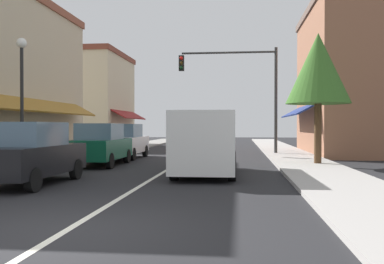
{
  "coord_description": "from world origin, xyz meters",
  "views": [
    {
      "loc": [
        2.73,
        -6.48,
        1.66
      ],
      "look_at": [
        0.27,
        15.79,
        1.36
      ],
      "focal_mm": 40.41,
      "sensor_mm": 36.0,
      "label": 1
    }
  ],
  "objects_px": {
    "van_in_lane": "(206,141)",
    "traffic_signal_mast_arm": "(243,82)",
    "tree_right_near": "(318,69)",
    "parked_car_nearest_left": "(30,154)",
    "street_lamp_left_near": "(22,82)",
    "parked_car_second_left": "(100,145)",
    "parked_car_third_left": "(124,141)"
  },
  "relations": [
    {
      "from": "traffic_signal_mast_arm",
      "to": "tree_right_near",
      "type": "bearing_deg",
      "value": -65.83
    },
    {
      "from": "parked_car_second_left",
      "to": "tree_right_near",
      "type": "height_order",
      "value": "tree_right_near"
    },
    {
      "from": "van_in_lane",
      "to": "traffic_signal_mast_arm",
      "type": "height_order",
      "value": "traffic_signal_mast_arm"
    },
    {
      "from": "parked_car_third_left",
      "to": "traffic_signal_mast_arm",
      "type": "xyz_separation_m",
      "value": [
        6.08,
        3.54,
        3.37
      ]
    },
    {
      "from": "traffic_signal_mast_arm",
      "to": "van_in_lane",
      "type": "bearing_deg",
      "value": -97.02
    },
    {
      "from": "parked_car_third_left",
      "to": "street_lamp_left_near",
      "type": "relative_size",
      "value": 0.85
    },
    {
      "from": "street_lamp_left_near",
      "to": "parked_car_nearest_left",
      "type": "bearing_deg",
      "value": -59.04
    },
    {
      "from": "van_in_lane",
      "to": "parked_car_second_left",
      "type": "bearing_deg",
      "value": 147.69
    },
    {
      "from": "tree_right_near",
      "to": "street_lamp_left_near",
      "type": "bearing_deg",
      "value": -161.55
    },
    {
      "from": "parked_car_second_left",
      "to": "street_lamp_left_near",
      "type": "distance_m",
      "value": 4.17
    },
    {
      "from": "van_in_lane",
      "to": "tree_right_near",
      "type": "distance_m",
      "value": 6.42
    },
    {
      "from": "parked_car_second_left",
      "to": "tree_right_near",
      "type": "bearing_deg",
      "value": 4.62
    },
    {
      "from": "street_lamp_left_near",
      "to": "tree_right_near",
      "type": "bearing_deg",
      "value": 18.45
    },
    {
      "from": "traffic_signal_mast_arm",
      "to": "tree_right_near",
      "type": "relative_size",
      "value": 1.12
    },
    {
      "from": "parked_car_third_left",
      "to": "tree_right_near",
      "type": "bearing_deg",
      "value": -19.47
    },
    {
      "from": "van_in_lane",
      "to": "tree_right_near",
      "type": "height_order",
      "value": "tree_right_near"
    },
    {
      "from": "parked_car_nearest_left",
      "to": "traffic_signal_mast_arm",
      "type": "distance_m",
      "value": 15.25
    },
    {
      "from": "van_in_lane",
      "to": "tree_right_near",
      "type": "bearing_deg",
      "value": 39.99
    },
    {
      "from": "traffic_signal_mast_arm",
      "to": "tree_right_near",
      "type": "xyz_separation_m",
      "value": [
        3.06,
        -6.81,
        -0.22
      ]
    },
    {
      "from": "parked_car_second_left",
      "to": "van_in_lane",
      "type": "relative_size",
      "value": 0.79
    },
    {
      "from": "parked_car_third_left",
      "to": "traffic_signal_mast_arm",
      "type": "height_order",
      "value": "traffic_signal_mast_arm"
    },
    {
      "from": "tree_right_near",
      "to": "traffic_signal_mast_arm",
      "type": "bearing_deg",
      "value": 114.17
    },
    {
      "from": "parked_car_nearest_left",
      "to": "tree_right_near",
      "type": "relative_size",
      "value": 0.75
    },
    {
      "from": "street_lamp_left_near",
      "to": "parked_car_third_left",
      "type": "bearing_deg",
      "value": 75.05
    },
    {
      "from": "parked_car_second_left",
      "to": "parked_car_third_left",
      "type": "bearing_deg",
      "value": 90.8
    },
    {
      "from": "traffic_signal_mast_arm",
      "to": "tree_right_near",
      "type": "distance_m",
      "value": 7.47
    },
    {
      "from": "parked_car_second_left",
      "to": "parked_car_third_left",
      "type": "height_order",
      "value": "same"
    },
    {
      "from": "van_in_lane",
      "to": "tree_right_near",
      "type": "xyz_separation_m",
      "value": [
        4.36,
        3.73,
        2.88
      ]
    },
    {
      "from": "van_in_lane",
      "to": "street_lamp_left_near",
      "type": "relative_size",
      "value": 1.08
    },
    {
      "from": "parked_car_nearest_left",
      "to": "traffic_signal_mast_arm",
      "type": "relative_size",
      "value": 0.67
    },
    {
      "from": "tree_right_near",
      "to": "parked_car_nearest_left",
      "type": "bearing_deg",
      "value": -143.44
    },
    {
      "from": "parked_car_third_left",
      "to": "tree_right_near",
      "type": "distance_m",
      "value": 10.2
    }
  ]
}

